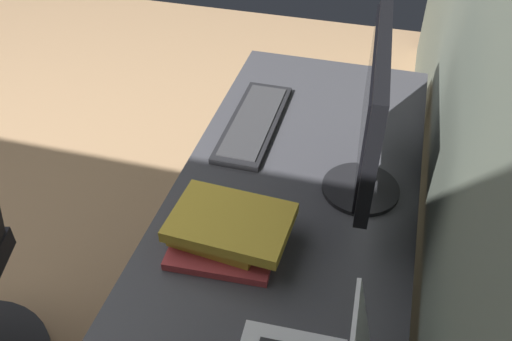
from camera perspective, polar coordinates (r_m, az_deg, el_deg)
desk at (r=1.36m, az=2.07°, el=-10.01°), size 1.81×0.63×0.73m
monitor_primary at (r=1.31m, az=11.90°, el=5.93°), size 0.50×0.20×0.42m
keyboard_main at (r=1.65m, az=-0.24°, el=4.99°), size 0.42×0.14×0.02m
book_stack_near at (r=1.28m, az=-3.03°, el=-5.89°), size 0.25×0.28×0.08m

